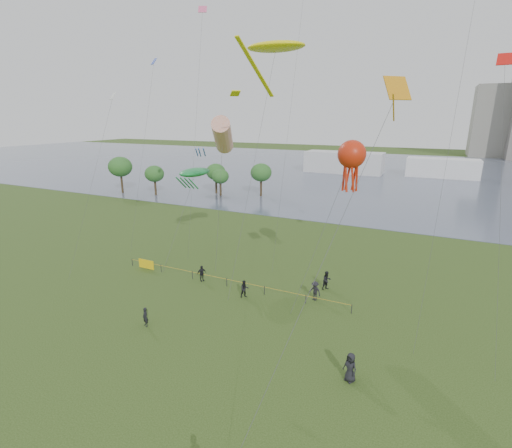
% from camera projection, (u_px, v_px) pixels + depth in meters
% --- Properties ---
extents(ground_plane, '(400.00, 400.00, 0.00)m').
position_uv_depth(ground_plane, '(183.00, 397.00, 21.75)').
color(ground_plane, '#233912').
extents(lake, '(400.00, 120.00, 0.08)m').
position_uv_depth(lake, '(388.00, 173.00, 108.45)').
color(lake, '#515A6F').
rests_on(lake, ground_plane).
extents(building_low, '(16.00, 18.00, 28.00)m').
position_uv_depth(building_low, '(494.00, 121.00, 150.29)').
color(building_low, slate).
rests_on(building_low, ground_plane).
extents(pavilion_left, '(22.00, 8.00, 6.00)m').
position_uv_depth(pavilion_left, '(344.00, 162.00, 108.23)').
color(pavilion_left, silver).
rests_on(pavilion_left, ground_plane).
extents(pavilion_right, '(18.00, 7.00, 5.00)m').
position_uv_depth(pavilion_right, '(442.00, 168.00, 100.24)').
color(pavilion_right, white).
rests_on(pavilion_right, ground_plane).
extents(trees, '(33.05, 14.37, 7.73)m').
position_uv_depth(trees, '(185.00, 171.00, 77.16)').
color(trees, '#322617').
rests_on(trees, ground_plane).
extents(fence, '(24.07, 0.07, 1.05)m').
position_uv_depth(fence, '(175.00, 270.00, 38.37)').
color(fence, black).
rests_on(fence, ground_plane).
extents(spectator_a, '(1.00, 1.00, 1.63)m').
position_uv_depth(spectator_a, '(245.00, 289.00, 33.60)').
color(spectator_a, black).
rests_on(spectator_a, ground_plane).
extents(spectator_b, '(1.31, 1.00, 1.80)m').
position_uv_depth(spectator_b, '(315.00, 291.00, 33.06)').
color(spectator_b, black).
rests_on(spectator_b, ground_plane).
extents(spectator_c, '(0.87, 1.02, 1.65)m').
position_uv_depth(spectator_c, '(202.00, 273.00, 36.94)').
color(spectator_c, black).
rests_on(spectator_c, ground_plane).
extents(spectator_d, '(1.12, 0.99, 1.93)m').
position_uv_depth(spectator_d, '(350.00, 367.00, 22.88)').
color(spectator_d, black).
rests_on(spectator_d, ground_plane).
extents(spectator_f, '(0.67, 0.55, 1.57)m').
position_uv_depth(spectator_f, '(145.00, 317.00, 28.98)').
color(spectator_f, black).
rests_on(spectator_f, ground_plane).
extents(spectator_g, '(1.10, 1.13, 1.84)m').
position_uv_depth(spectator_g, '(327.00, 280.00, 35.13)').
color(spectator_g, black).
rests_on(spectator_g, ground_plane).
extents(kite_stingray, '(5.69, 10.46, 22.55)m').
position_uv_depth(kite_stingray, '(275.00, 47.00, 34.29)').
color(kite_stingray, '#3F3F42').
extents(kite_windsock, '(4.24, 5.09, 16.01)m').
position_uv_depth(kite_windsock, '(223.00, 135.00, 35.91)').
color(kite_windsock, '#3F3F42').
extents(kite_creature, '(2.63, 9.07, 10.23)m').
position_uv_depth(kite_creature, '(195.00, 172.00, 42.21)').
color(kite_creature, '#3F3F42').
extents(kite_octopus, '(4.63, 4.29, 14.16)m').
position_uv_depth(kite_octopus, '(352.00, 155.00, 28.64)').
color(kite_octopus, '#3F3F42').
extents(kite_delta, '(5.30, 11.89, 17.92)m').
position_uv_depth(kite_delta, '(390.00, 107.00, 19.14)').
color(kite_delta, '#3F3F42').
extents(small_kites, '(37.93, 10.76, 10.10)m').
position_uv_depth(small_kites, '(288.00, 29.00, 32.51)').
color(small_kites, '#E5598C').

